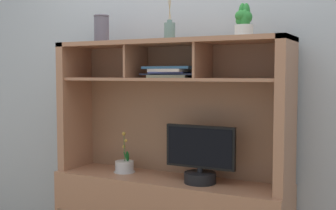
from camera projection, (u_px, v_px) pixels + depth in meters
The scene contains 8 objects.
back_wall at pixel (184, 60), 3.09m from camera, with size 6.00×0.02×2.80m, color #ABB1B7.
media_console at pixel (168, 198), 2.95m from camera, with size 1.62×0.46×1.52m.
tv_monitor at pixel (200, 159), 2.78m from camera, with size 0.47×0.21×0.37m.
potted_orchid at pixel (125, 166), 3.09m from camera, with size 0.15×0.15×0.29m.
magazine_stack_left at pixel (171, 72), 2.87m from camera, with size 0.41×0.23×0.07m.
diffuser_bottle at pixel (170, 31), 2.88m from camera, with size 0.07×0.07×0.30m.
potted_succulent at pixel (244, 21), 2.60m from camera, with size 0.13×0.13×0.20m.
ceramic_vase at pixel (102, 29), 3.09m from camera, with size 0.11×0.11×0.20m.
Camera 1 is at (1.33, -2.56, 1.30)m, focal length 46.47 mm.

